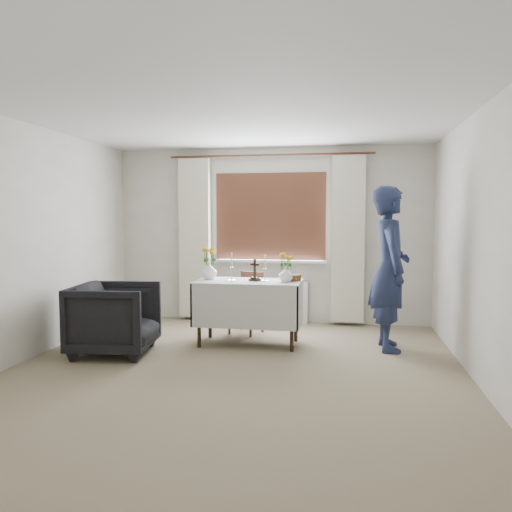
{
  "coord_description": "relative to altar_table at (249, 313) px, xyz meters",
  "views": [
    {
      "loc": [
        1.05,
        -4.6,
        1.51
      ],
      "look_at": [
        0.07,
        0.94,
        1.07
      ],
      "focal_mm": 35.0,
      "sensor_mm": 36.0,
      "label": 1
    }
  ],
  "objects": [
    {
      "name": "candlestick_left",
      "position": [
        -0.19,
        -0.04,
        0.55
      ],
      "size": [
        0.12,
        0.12,
        0.34
      ],
      "primitive_type": null,
      "rotation": [
        0.0,
        0.0,
        0.23
      ],
      "color": "white",
      "rests_on": "altar_table"
    },
    {
      "name": "candlestick_right",
      "position": [
        0.2,
        -0.02,
        0.54
      ],
      "size": [
        0.11,
        0.11,
        0.32
      ],
      "primitive_type": null,
      "rotation": [
        0.0,
        0.0,
        -0.19
      ],
      "color": "white",
      "rests_on": "altar_table"
    },
    {
      "name": "radiator",
      "position": [
        0.06,
        1.28,
        -0.08
      ],
      "size": [
        1.1,
        0.1,
        0.6
      ],
      "primitive_type": "cube",
      "color": "silver",
      "rests_on": "ground"
    },
    {
      "name": "altar_table",
      "position": [
        0.0,
        0.0,
        0.0
      ],
      "size": [
        1.24,
        0.64,
        0.76
      ],
      "primitive_type": "cube",
      "color": "silver",
      "rests_on": "ground"
    },
    {
      "name": "wooden_cross",
      "position": [
        0.08,
        -0.01,
        0.51
      ],
      "size": [
        0.14,
        0.12,
        0.26
      ],
      "primitive_type": null,
      "rotation": [
        0.0,
        0.0,
        -0.37
      ],
      "color": "black",
      "rests_on": "altar_table"
    },
    {
      "name": "wooden_chair",
      "position": [
        -0.14,
        0.55,
        0.02
      ],
      "size": [
        0.47,
        0.47,
        0.8
      ],
      "primitive_type": null,
      "rotation": [
        0.0,
        0.0,
        -0.33
      ],
      "color": "#4E281A",
      "rests_on": "ground"
    },
    {
      "name": "person",
      "position": [
        1.62,
        0.07,
        0.55
      ],
      "size": [
        0.52,
        0.73,
        1.86
      ],
      "primitive_type": "imported",
      "rotation": [
        0.0,
        0.0,
        1.68
      ],
      "color": "navy",
      "rests_on": "ground"
    },
    {
      "name": "ground",
      "position": [
        0.06,
        -1.14,
        -0.38
      ],
      "size": [
        5.0,
        5.0,
        0.0
      ],
      "primitive_type": "plane",
      "color": "gray",
      "rests_on": "ground"
    },
    {
      "name": "flower_vase_left",
      "position": [
        -0.5,
        0.08,
        0.48
      ],
      "size": [
        0.21,
        0.21,
        0.2
      ],
      "primitive_type": "imported",
      "rotation": [
        0.0,
        0.0,
        0.07
      ],
      "color": "white",
      "rests_on": "altar_table"
    },
    {
      "name": "armchair",
      "position": [
        -1.38,
        -0.66,
        0.01
      ],
      "size": [
        0.95,
        0.93,
        0.79
      ],
      "primitive_type": "imported",
      "rotation": [
        0.0,
        0.0,
        1.68
      ],
      "color": "black",
      "rests_on": "ground"
    },
    {
      "name": "flower_vase_right",
      "position": [
        0.44,
        -0.02,
        0.47
      ],
      "size": [
        0.22,
        0.22,
        0.17
      ],
      "primitive_type": "imported",
      "rotation": [
        0.0,
        0.0,
        -0.36
      ],
      "color": "white",
      "rests_on": "altar_table"
    },
    {
      "name": "wicker_basket",
      "position": [
        0.51,
        0.11,
        0.42
      ],
      "size": [
        0.25,
        0.25,
        0.07
      ],
      "primitive_type": "cylinder",
      "rotation": [
        0.0,
        0.0,
        0.33
      ],
      "color": "brown",
      "rests_on": "altar_table"
    }
  ]
}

